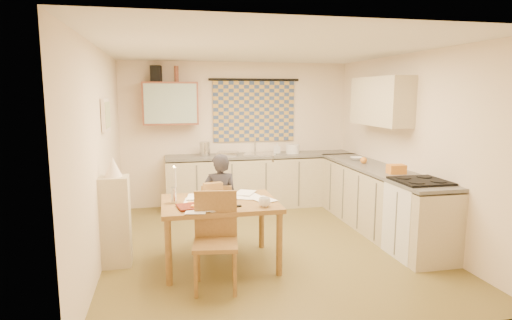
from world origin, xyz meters
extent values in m
cube|color=brown|center=(0.00, 0.00, -0.01)|extent=(4.00, 4.50, 0.02)
cube|color=white|center=(0.00, 0.00, 2.51)|extent=(4.00, 4.50, 0.02)
cube|color=#F4DFC2|center=(0.00, 2.26, 1.25)|extent=(4.00, 0.02, 2.50)
cube|color=#F4DFC2|center=(0.00, -2.26, 1.25)|extent=(4.00, 0.02, 2.50)
cube|color=#F4DFC2|center=(-2.01, 0.00, 1.25)|extent=(0.02, 4.50, 2.50)
cube|color=#F4DFC2|center=(2.01, 0.00, 1.25)|extent=(0.02, 4.50, 2.50)
cube|color=#374D7A|center=(0.30, 2.22, 1.65)|extent=(1.45, 0.03, 1.05)
cylinder|color=black|center=(0.30, 2.20, 2.20)|extent=(1.60, 0.04, 0.04)
cube|color=brown|center=(-1.15, 2.08, 1.80)|extent=(0.90, 0.34, 0.70)
cube|color=#99B2A5|center=(-1.15, 1.91, 1.80)|extent=(0.84, 0.02, 0.64)
cube|color=tan|center=(1.83, 0.55, 1.85)|extent=(0.34, 1.30, 0.70)
cube|color=beige|center=(-1.97, 0.40, 1.70)|extent=(0.04, 0.50, 0.40)
cube|color=beige|center=(-1.95, 0.40, 1.70)|extent=(0.01, 0.42, 0.32)
cube|color=tan|center=(0.38, 1.95, 0.43)|extent=(3.30, 0.60, 0.86)
cube|color=#52504D|center=(0.38, 1.95, 0.90)|extent=(3.30, 0.62, 0.04)
cube|color=tan|center=(1.70, 0.28, 0.43)|extent=(0.60, 2.95, 0.86)
cube|color=#52504D|center=(1.70, 0.28, 0.90)|extent=(0.62, 2.95, 0.04)
cube|color=white|center=(1.70, -0.74, 0.46)|extent=(0.61, 0.61, 0.92)
cube|color=black|center=(1.70, -0.74, 0.93)|extent=(0.58, 0.58, 0.03)
cube|color=silver|center=(0.35, 1.95, 0.88)|extent=(0.68, 0.63, 0.10)
cylinder|color=silver|center=(0.30, 2.13, 1.06)|extent=(0.03, 0.03, 0.28)
cube|color=silver|center=(-0.22, 1.95, 0.95)|extent=(0.42, 0.38, 0.06)
cylinder|color=silver|center=(-0.61, 1.95, 1.04)|extent=(0.22, 0.22, 0.24)
cylinder|color=white|center=(0.93, 1.95, 1.00)|extent=(0.26, 0.26, 0.16)
imported|color=white|center=(0.66, 2.00, 1.01)|extent=(0.15, 0.15, 0.19)
imported|color=white|center=(1.70, 1.00, 0.94)|extent=(0.25, 0.25, 0.05)
cube|color=orange|center=(1.70, -0.19, 0.98)|extent=(0.23, 0.18, 0.12)
sphere|color=orange|center=(1.65, 0.65, 0.97)|extent=(0.10, 0.10, 0.10)
cube|color=black|center=(-1.36, 2.08, 2.28)|extent=(0.19, 0.22, 0.26)
cylinder|color=#195926|center=(-1.34, 2.08, 2.28)|extent=(0.08, 0.08, 0.26)
cylinder|color=brown|center=(-1.04, 2.08, 2.28)|extent=(0.07, 0.07, 0.26)
cube|color=brown|center=(-0.67, -0.49, 0.72)|extent=(1.30, 0.99, 0.05)
cube|color=brown|center=(-0.62, 0.13, 0.40)|extent=(0.45, 0.45, 0.04)
cube|color=brown|center=(-0.66, -0.04, 0.63)|extent=(0.37, 0.12, 0.41)
cube|color=brown|center=(-0.80, -1.11, 0.47)|extent=(0.50, 0.50, 0.04)
cube|color=brown|center=(-0.77, -0.91, 0.73)|extent=(0.44, 0.11, 0.48)
imported|color=black|center=(-0.60, 0.03, 0.61)|extent=(0.49, 0.35, 1.22)
cube|color=tan|center=(-1.84, -0.26, 0.52)|extent=(0.32, 0.30, 1.04)
cone|color=beige|center=(-1.84, -0.26, 1.15)|extent=(0.20, 0.20, 0.22)
cube|color=brown|center=(-0.72, -0.21, 0.83)|extent=(0.23, 0.14, 0.16)
imported|color=white|center=(-0.23, -0.83, 0.80)|extent=(0.14, 0.14, 0.10)
imported|color=maroon|center=(-1.15, -0.73, 0.76)|extent=(0.30, 0.35, 0.03)
imported|color=orange|center=(-1.06, -0.61, 0.76)|extent=(0.29, 0.32, 0.02)
cube|color=orange|center=(-0.95, -0.76, 0.77)|extent=(0.14, 0.11, 0.04)
cube|color=black|center=(-0.54, -0.78, 0.76)|extent=(0.14, 0.07, 0.02)
cylinder|color=silver|center=(-1.19, -0.46, 0.84)|extent=(0.07, 0.07, 0.18)
cylinder|color=white|center=(-1.16, -0.46, 1.04)|extent=(0.03, 0.03, 0.22)
sphere|color=#FFCC66|center=(-1.17, -0.47, 1.16)|extent=(0.02, 0.02, 0.02)
cube|color=white|center=(-0.41, -0.30, 0.75)|extent=(0.23, 0.31, 0.00)
cube|color=white|center=(-0.96, -0.41, 0.75)|extent=(0.26, 0.33, 0.00)
cube|color=white|center=(-0.28, -0.32, 0.75)|extent=(0.28, 0.34, 0.00)
cube|color=white|center=(-0.34, -0.35, 0.76)|extent=(0.29, 0.34, 0.00)
cube|color=white|center=(-0.79, -0.78, 0.76)|extent=(0.33, 0.36, 0.00)
cube|color=white|center=(-0.18, -0.54, 0.76)|extent=(0.31, 0.35, 0.00)
cube|color=white|center=(-0.48, -0.33, 0.76)|extent=(0.23, 0.31, 0.00)
cube|color=white|center=(-0.97, -0.85, 0.76)|extent=(0.26, 0.33, 0.00)
cube|color=white|center=(-0.77, -0.64, 0.76)|extent=(0.25, 0.32, 0.00)
cube|color=white|center=(-0.83, -0.27, 0.77)|extent=(0.32, 0.36, 0.00)
cube|color=white|center=(-0.81, -0.79, 0.77)|extent=(0.29, 0.35, 0.00)
cube|color=white|center=(-0.33, -0.20, 0.77)|extent=(0.33, 0.36, 0.00)
cube|color=white|center=(-0.92, -0.28, 0.77)|extent=(0.25, 0.33, 0.00)
cube|color=white|center=(-0.81, -0.58, 0.77)|extent=(0.34, 0.36, 0.00)
camera|label=1|loc=(-1.27, -5.19, 1.96)|focal=30.00mm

